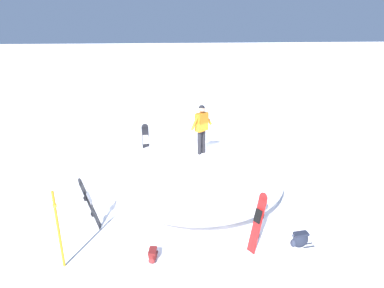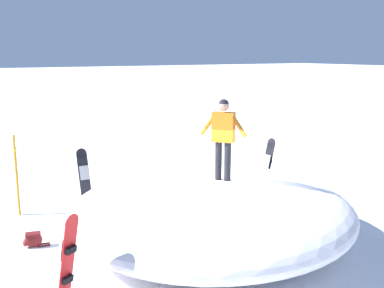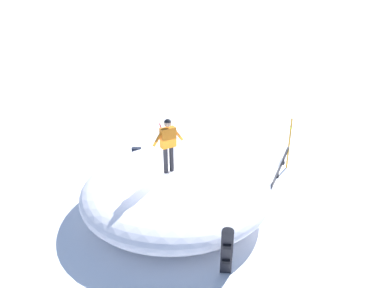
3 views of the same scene
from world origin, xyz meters
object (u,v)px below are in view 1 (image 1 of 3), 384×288
Objects in this scene: snowboard_tertiary_upright at (258,222)px; backpack_near at (300,240)px; backpack_far at (153,255)px; snowboard_primary_upright at (89,203)px; snowboard_secondary_upright at (146,143)px; snowboarder_standing at (202,125)px; trail_marker_pole at (58,229)px.

snowboard_tertiary_upright is 2.41× the size of backpack_near.
snowboard_tertiary_upright reaches higher than backpack_far.
snowboard_secondary_upright is at bearing -19.66° from snowboard_primary_upright.
snowboarder_standing is 1.00× the size of snowboard_secondary_upright.
snowboarder_standing is 5.48m from trail_marker_pole.
snowboard_tertiary_upright is (-6.37, -2.74, -0.04)m from snowboard_secondary_upright.
backpack_far is at bearing 89.08° from backpack_near.
snowboard_secondary_upright is (4.70, -1.68, 0.05)m from snowboard_primary_upright.
backpack_far is at bearing -179.70° from snowboard_secondary_upright.
backpack_near is 1.19× the size of backpack_far.
snowboarder_standing is 4.71m from backpack_near.
snowboarder_standing reaches higher than backpack_near.
snowboarder_standing is 3.74m from snowboard_secondary_upright.
snowboarder_standing is 4.35m from snowboard_primary_upright.
trail_marker_pole is (0.09, 4.87, 0.24)m from snowboard_tertiary_upright.
snowboarder_standing is 1.06× the size of snowboard_primary_upright.
snowboarder_standing is 1.05× the size of snowboard_tertiary_upright.
snowboarder_standing is 0.83× the size of trail_marker_pole.
backpack_far is 2.35m from trail_marker_pole.
snowboarder_standing is 3.00× the size of backpack_far.
backpack_far is at bearing -134.69° from snowboard_primary_upright.
snowboard_primary_upright is 5.90m from backpack_near.
backpack_near is at bearing -107.42° from snowboard_primary_upright.
snowboard_primary_upright is 2.37× the size of backpack_near.
snowboard_tertiary_upright is 0.79× the size of trail_marker_pole.
snowboarder_standing is at bearing -146.06° from snowboard_secondary_upright.
snowboarder_standing is 3.98m from snowboard_tertiary_upright.
trail_marker_pole reaches higher than snowboard_primary_upright.
backpack_far is (-0.03, 2.71, -0.68)m from snowboard_tertiary_upright.
snowboard_primary_upright is at bearing 117.72° from snowboarder_standing.
snowboard_tertiary_upright reaches higher than backpack_near.
snowboard_secondary_upright is at bearing 31.25° from backpack_near.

